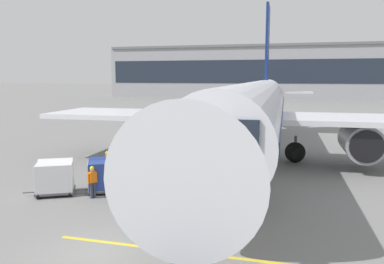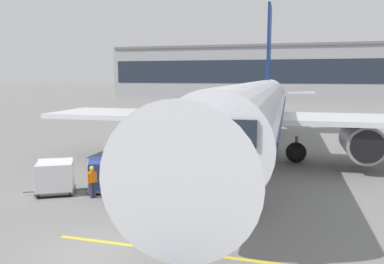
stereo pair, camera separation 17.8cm
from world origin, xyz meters
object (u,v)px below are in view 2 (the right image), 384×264
object	(u,v)px
ground_crew_marshaller	(162,177)
safety_cone_wingtip	(129,167)
ground_crew_by_loader	(92,180)
ground_crew_by_carts	(108,162)
baggage_cart_lead	(106,174)
belt_loader	(163,169)
safety_cone_engine_keepout	(155,155)
parked_airplane	(255,111)
baggage_cart_second	(55,176)
safety_cone_nose_mark	(166,153)

from	to	relation	value
ground_crew_marshaller	safety_cone_wingtip	size ratio (longest dim) A/B	2.61
ground_crew_by_loader	ground_crew_by_carts	world-z (taller)	same
baggage_cart_lead	safety_cone_wingtip	distance (m)	4.75
belt_loader	ground_crew_by_carts	bearing A→B (deg)	175.24
ground_crew_by_carts	ground_crew_marshaller	world-z (taller)	same
safety_cone_engine_keepout	ground_crew_marshaller	bearing A→B (deg)	-66.24
baggage_cart_lead	safety_cone_wingtip	bearing A→B (deg)	99.24
ground_crew_by_loader	safety_cone_wingtip	bearing A→B (deg)	96.05
belt_loader	ground_crew_by_loader	distance (m)	4.55
ground_crew_by_carts	ground_crew_marshaller	bearing A→B (deg)	-28.60
parked_airplane	baggage_cart_second	bearing A→B (deg)	-131.81
belt_loader	ground_crew_marshaller	bearing A→B (deg)	-71.56
ground_crew_by_loader	safety_cone_engine_keepout	bearing A→B (deg)	92.05
parked_airplane	belt_loader	distance (m)	9.13
ground_crew_marshaller	safety_cone_nose_mark	xyz separation A→B (m)	(-3.15, 9.51, -0.68)
safety_cone_engine_keepout	safety_cone_wingtip	world-z (taller)	safety_cone_wingtip
ground_crew_by_carts	safety_cone_wingtip	distance (m)	2.11
ground_crew_by_loader	safety_cone_wingtip	xyz separation A→B (m)	(-0.63, 5.90, -0.67)
safety_cone_engine_keepout	safety_cone_wingtip	bearing A→B (deg)	-93.62
ground_crew_marshaller	safety_cone_engine_keepout	distance (m)	9.46
belt_loader	ground_crew_by_carts	distance (m)	3.91
baggage_cart_lead	safety_cone_nose_mark	world-z (taller)	baggage_cart_lead
parked_airplane	belt_loader	world-z (taller)	parked_airplane
belt_loader	ground_crew_by_loader	world-z (taller)	belt_loader
baggage_cart_second	ground_crew_by_loader	distance (m)	2.35
ground_crew_marshaller	belt_loader	bearing A→B (deg)	108.44
safety_cone_wingtip	baggage_cart_lead	bearing A→B (deg)	-80.76
ground_crew_marshaller	safety_cone_engine_keepout	world-z (taller)	ground_crew_marshaller
ground_crew_marshaller	ground_crew_by_carts	bearing A→B (deg)	151.40
ground_crew_by_loader	safety_cone_engine_keepout	xyz separation A→B (m)	(-0.36, 10.09, -0.68)
parked_airplane	safety_cone_engine_keepout	world-z (taller)	parked_airplane
belt_loader	baggage_cart_second	world-z (taller)	belt_loader
ground_crew_by_carts	baggage_cart_second	bearing A→B (deg)	-106.46
baggage_cart_second	safety_cone_engine_keepout	bearing A→B (deg)	78.81
belt_loader	ground_crew_marshaller	size ratio (longest dim) A/B	2.91
baggage_cart_second	ground_crew_by_carts	distance (m)	4.08
safety_cone_nose_mark	belt_loader	bearing A→B (deg)	-71.69
ground_crew_marshaller	safety_cone_engine_keepout	size ratio (longest dim) A/B	2.65
ground_crew_marshaller	safety_cone_wingtip	world-z (taller)	ground_crew_marshaller
ground_crew_by_carts	ground_crew_marshaller	distance (m)	5.27
safety_cone_wingtip	belt_loader	bearing A→B (deg)	-34.00
belt_loader	ground_crew_by_loader	bearing A→B (deg)	-126.53
parked_airplane	safety_cone_wingtip	xyz separation A→B (m)	(-7.98, -5.00, -3.62)
baggage_cart_lead	ground_crew_by_loader	xyz separation A→B (m)	(-0.13, -1.26, -0.00)
ground_crew_by_loader	safety_cone_nose_mark	world-z (taller)	ground_crew_by_loader
baggage_cart_second	safety_cone_wingtip	bearing A→B (deg)	73.60
ground_crew_by_loader	ground_crew_marshaller	xyz separation A→B (m)	(3.44, 1.46, 0.00)
belt_loader	safety_cone_wingtip	xyz separation A→B (m)	(-3.33, 2.25, -0.59)
safety_cone_nose_mark	parked_airplane	bearing A→B (deg)	-0.50
ground_crew_by_carts	safety_cone_wingtip	size ratio (longest dim) A/B	2.61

